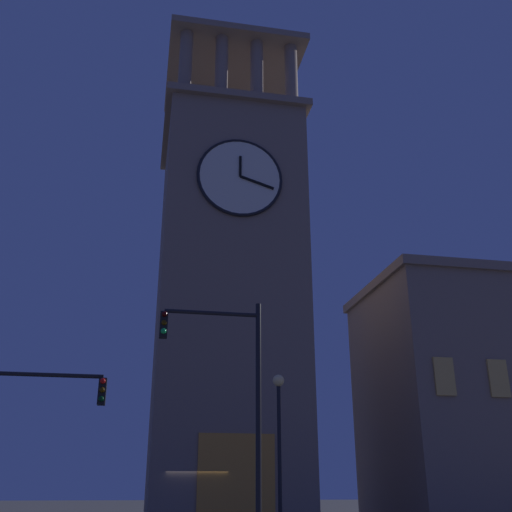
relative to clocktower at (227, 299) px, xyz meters
The scene contains 3 objects.
clocktower is the anchor object (origin of this frame).
traffic_signal_mid 14.29m from the clocktower, 82.85° to the left, with size 2.96×0.41×6.99m.
street_lamp 10.25m from the clocktower, 97.76° to the left, with size 0.44×0.44×5.86m.
Camera 1 is at (2.46, 26.77, 1.79)m, focal length 42.06 mm.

